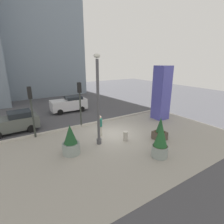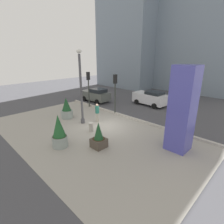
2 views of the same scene
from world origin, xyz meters
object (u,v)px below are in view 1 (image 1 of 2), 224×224
(pedestrian_by_curb, at_px, (100,125))
(traffic_light_corner, at_px, (80,97))
(concrete_bollard, at_px, (125,136))
(traffic_light_far_side, at_px, (31,104))
(lamp_post, at_px, (98,103))
(art_pillar_blue, at_px, (161,93))
(car_passing_lane, at_px, (69,104))
(potted_plant_near_left, at_px, (71,142))
(potted_plant_curbside, at_px, (160,130))
(potted_plant_by_pillar, at_px, (160,142))
(car_curb_east, at_px, (14,122))

(pedestrian_by_curb, bearing_deg, traffic_light_corner, 98.99)
(concrete_bollard, distance_m, traffic_light_far_side, 7.65)
(lamp_post, relative_size, traffic_light_corner, 1.55)
(art_pillar_blue, relative_size, car_passing_lane, 1.29)
(potted_plant_near_left, xyz_separation_m, car_passing_lane, (3.31, 9.70, 0.04))
(art_pillar_blue, xyz_separation_m, concrete_bollard, (-6.29, -2.32, -2.37))
(potted_plant_curbside, bearing_deg, art_pillar_blue, 42.65)
(pedestrian_by_curb, bearing_deg, potted_plant_curbside, -39.79)
(car_passing_lane, bearing_deg, concrete_bollard, -84.87)
(potted_plant_near_left, height_order, traffic_light_far_side, traffic_light_far_side)
(potted_plant_curbside, bearing_deg, pedestrian_by_curb, 140.21)
(potted_plant_by_pillar, xyz_separation_m, traffic_light_corner, (-2.15, 7.69, 1.76))
(potted_plant_curbside, distance_m, traffic_light_corner, 7.47)
(concrete_bollard, distance_m, car_curb_east, 9.64)
(potted_plant_near_left, relative_size, traffic_light_far_side, 0.50)
(lamp_post, distance_m, potted_plant_near_left, 3.18)
(art_pillar_blue, distance_m, potted_plant_near_left, 10.85)
(potted_plant_by_pillar, height_order, potted_plant_curbside, potted_plant_by_pillar)
(traffic_light_corner, xyz_separation_m, car_passing_lane, (0.80, 5.44, -1.89))
(lamp_post, height_order, pedestrian_by_curb, lamp_post)
(potted_plant_curbside, height_order, pedestrian_by_curb, potted_plant_curbside)
(lamp_post, xyz_separation_m, potted_plant_curbside, (4.38, -1.89, -2.37))
(art_pillar_blue, height_order, traffic_light_far_side, art_pillar_blue)
(traffic_light_far_side, bearing_deg, car_curb_east, 120.99)
(concrete_bollard, height_order, car_curb_east, car_curb_east)
(pedestrian_by_curb, bearing_deg, traffic_light_far_side, 149.80)
(car_passing_lane, bearing_deg, potted_plant_near_left, -108.85)
(pedestrian_by_curb, bearing_deg, art_pillar_blue, 4.18)
(concrete_bollard, height_order, car_passing_lane, car_passing_lane)
(potted_plant_near_left, relative_size, car_passing_lane, 0.48)
(art_pillar_blue, xyz_separation_m, traffic_light_corner, (-7.99, 2.30, 0.06))
(potted_plant_by_pillar, distance_m, traffic_light_far_side, 9.87)
(traffic_light_far_side, bearing_deg, potted_plant_curbside, -34.76)
(car_curb_east, bearing_deg, traffic_light_corner, -19.67)
(traffic_light_corner, xyz_separation_m, car_curb_east, (-5.36, 1.92, -1.92))
(traffic_light_far_side, height_order, car_curb_east, traffic_light_far_side)
(potted_plant_by_pillar, relative_size, pedestrian_by_curb, 1.31)
(potted_plant_by_pillar, distance_m, car_passing_lane, 13.20)
(potted_plant_curbside, bearing_deg, concrete_bollard, 152.18)
(potted_plant_curbside, xyz_separation_m, traffic_light_corner, (-4.10, 5.89, 2.05))
(traffic_light_far_side, distance_m, car_passing_lane, 7.70)
(car_passing_lane, bearing_deg, potted_plant_curbside, -73.75)
(lamp_post, xyz_separation_m, art_pillar_blue, (8.27, 1.70, -0.38))
(concrete_bollard, height_order, traffic_light_far_side, traffic_light_far_side)
(potted_plant_near_left, relative_size, pedestrian_by_curb, 1.17)
(traffic_light_far_side, bearing_deg, car_passing_lane, 49.31)
(potted_plant_near_left, distance_m, potted_plant_curbside, 6.81)
(potted_plant_near_left, bearing_deg, potted_plant_curbside, -13.86)
(potted_plant_curbside, xyz_separation_m, traffic_light_far_side, (-8.17, 5.67, 2.03))
(potted_plant_near_left, xyz_separation_m, potted_plant_curbside, (6.61, -1.63, -0.13))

